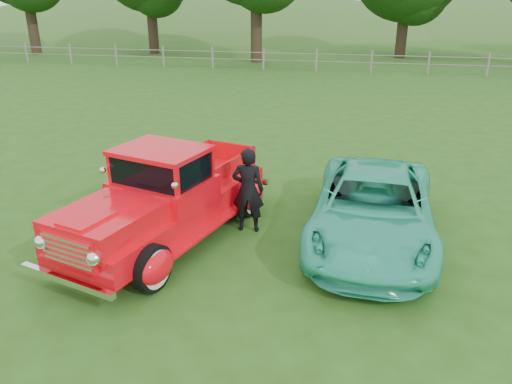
# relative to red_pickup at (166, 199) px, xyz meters

# --- Properties ---
(ground) EXTENTS (140.00, 140.00, 0.00)m
(ground) POSITION_rel_red_pickup_xyz_m (1.00, -1.30, -0.80)
(ground) COLOR #284D14
(ground) RESTS_ON ground
(distant_hills) EXTENTS (116.00, 60.00, 18.00)m
(distant_hills) POSITION_rel_red_pickup_xyz_m (-3.09, 58.17, -5.34)
(distant_hills) COLOR #305A21
(distant_hills) RESTS_ON ground
(fence_line) EXTENTS (48.00, 0.12, 1.20)m
(fence_line) POSITION_rel_red_pickup_xyz_m (1.00, 20.70, -0.19)
(fence_line) COLOR gray
(fence_line) RESTS_ON ground
(red_pickup) EXTENTS (3.22, 5.27, 1.78)m
(red_pickup) POSITION_rel_red_pickup_xyz_m (0.00, 0.00, 0.00)
(red_pickup) COLOR black
(red_pickup) RESTS_ON ground
(teal_sedan) EXTENTS (2.39, 4.77, 1.29)m
(teal_sedan) POSITION_rel_red_pickup_xyz_m (3.71, 0.64, -0.15)
(teal_sedan) COLOR #2FBF99
(teal_sedan) RESTS_ON ground
(man) EXTENTS (0.63, 0.44, 1.66)m
(man) POSITION_rel_red_pickup_xyz_m (1.39, 0.62, 0.03)
(man) COLOR black
(man) RESTS_ON ground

